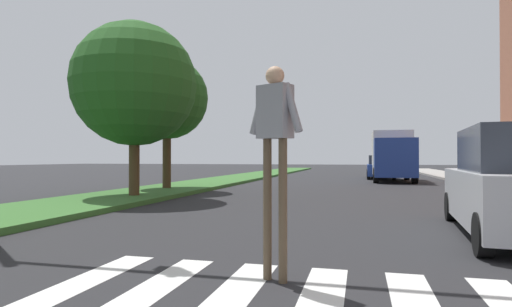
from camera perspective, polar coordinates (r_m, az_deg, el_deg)
ground_plane at (r=25.36m, az=12.27°, el=-3.86°), size 140.00×140.00×0.00m
crosswalk at (r=4.59m, az=3.15°, el=-18.63°), size 4.95×2.20×0.01m
median_strip at (r=24.69m, az=-4.87°, el=-3.78°), size 3.39×64.00×0.15m
tree_mid at (r=15.13m, az=-16.36°, el=9.10°), size 4.28×4.28×5.98m
tree_far at (r=18.46m, az=-12.14°, el=7.39°), size 3.55×3.55×5.65m
sidewalk_right at (r=24.31m, az=30.38°, el=-3.74°), size 3.00×64.00×0.15m
pedestrian_performer at (r=4.82m, az=2.63°, el=2.22°), size 0.72×0.38×2.49m
sedan_midblock at (r=30.20m, az=16.71°, el=-1.89°), size 1.86×4.20×1.62m
sedan_distant at (r=38.86m, az=17.16°, el=-1.57°), size 1.86×4.34×1.69m
truck_box_delivery at (r=27.05m, az=18.20°, el=-0.17°), size 2.40×6.20×3.10m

